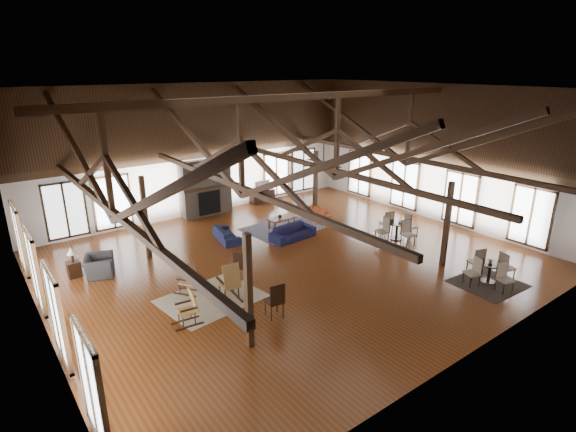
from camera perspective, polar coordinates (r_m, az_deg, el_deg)
floor at (r=16.34m, az=0.54°, el=-5.71°), size 16.00×16.00×0.00m
ceiling at (r=14.91m, az=0.62°, el=15.80°), size 16.00×14.00×0.02m
wall_back at (r=21.22m, az=-11.08°, el=8.16°), size 16.00×0.02×6.00m
wall_front at (r=10.91m, az=23.51°, el=-3.03°), size 16.00×0.02×6.00m
wall_left at (r=12.45m, az=-30.16°, el=-1.45°), size 0.02×14.00×6.00m
wall_right at (r=21.08m, az=18.30°, el=7.50°), size 0.02×14.00×6.00m
roof_truss at (r=15.13m, az=0.59°, el=8.33°), size 15.60×14.07×3.14m
post_grid at (r=15.78m, az=0.56°, el=-0.65°), size 8.16×7.16×3.05m
fireplace at (r=21.30m, az=-10.40°, el=3.51°), size 2.50×0.69×2.60m
ceiling_fan at (r=14.74m, az=4.52°, el=6.82°), size 1.60×1.60×0.75m
sofa_navy_front at (r=18.22m, az=0.61°, el=-2.10°), size 2.01×0.92×0.57m
sofa_navy_left at (r=18.28m, az=-7.81°, el=-2.32°), size 1.82×0.97×0.50m
sofa_orange at (r=20.71m, az=3.49°, el=0.38°), size 1.89×1.08×0.52m
coffee_table at (r=19.43m, az=-0.80°, el=-0.35°), size 1.26×0.67×0.47m
vase at (r=19.36m, az=-1.05°, el=0.04°), size 0.23×0.23×0.18m
armchair at (r=16.46m, az=-22.90°, el=-5.82°), size 1.27×1.20×0.66m
side_table_lamp at (r=16.65m, az=-25.58°, el=-5.71°), size 0.41×0.41×1.04m
rocking_chair_a at (r=14.26m, az=-12.38°, el=-7.89°), size 0.78×0.87×1.00m
rocking_chair_b at (r=13.64m, az=-7.34°, el=-8.43°), size 0.59×0.98×1.21m
rocking_chair_c at (r=12.73m, az=-12.37°, el=-11.28°), size 0.84×0.51×1.03m
side_chair_a at (r=14.76m, az=-6.02°, el=-6.04°), size 0.62×0.62×1.03m
side_chair_b at (r=12.60m, az=-1.57°, el=-10.39°), size 0.51×0.51×1.08m
cafe_table_near at (r=16.02m, az=24.26°, el=-6.15°), size 1.84×1.84×0.94m
cafe_table_far at (r=18.67m, az=13.68°, el=-1.44°), size 1.95×1.95×1.00m
cup_near at (r=15.91m, az=24.32°, el=-5.30°), size 0.17×0.17×0.11m
cup_far at (r=18.58m, az=13.99°, el=-0.69°), size 0.13×0.13×0.09m
tv_console at (r=23.15m, az=-3.29°, el=2.53°), size 1.29×0.49×0.65m
television at (r=22.98m, az=-3.41°, el=3.91°), size 0.90×0.15×0.51m
rug_tan at (r=14.05m, az=-9.71°, el=-10.28°), size 3.11×2.58×0.01m
rug_navy at (r=19.52m, az=-0.62°, el=-1.53°), size 3.39×2.66×0.01m
rug_dark at (r=16.09m, az=24.03°, el=-7.83°), size 2.13×1.95×0.01m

